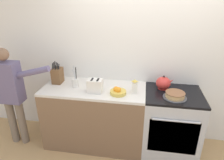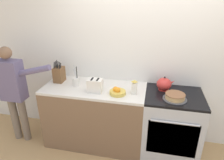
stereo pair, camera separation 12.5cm
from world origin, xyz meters
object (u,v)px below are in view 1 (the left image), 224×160
knife_block (57,75)px  person_baker (11,91)px  utensil_crock (75,82)px  tea_kettle (163,83)px  toaster (95,86)px  milk_carton (135,87)px  stove_range (170,123)px  fruit_bowl (118,92)px  layer_cake (175,95)px

knife_block → person_baker: (-0.59, -0.29, -0.16)m
utensil_crock → tea_kettle: bearing=6.5°
toaster → person_baker: 1.22m
tea_kettle → toaster: tea_kettle is taller
milk_carton → tea_kettle: bearing=27.5°
knife_block → toaster: knife_block is taller
stove_range → fruit_bowl: fruit_bowl is taller
fruit_bowl → utensil_crock: bearing=168.2°
stove_range → utensil_crock: bearing=-179.9°
fruit_bowl → milk_carton: size_ratio=1.09×
stove_range → toaster: 1.19m
knife_block → toaster: size_ratio=1.51×
milk_carton → stove_range: bearing=7.1°
layer_cake → tea_kettle: bearing=117.2°
stove_range → toaster: (-1.04, -0.12, 0.55)m
stove_range → tea_kettle: 0.58m
stove_range → tea_kettle: tea_kettle is taller
fruit_bowl → milk_carton: bearing=17.8°
utensil_crock → fruit_bowl: size_ratio=1.52×
stove_range → person_baker: size_ratio=0.62×
tea_kettle → layer_cake: bearing=-62.8°
milk_carton → knife_block: bearing=172.2°
tea_kettle → milk_carton: (-0.39, -0.20, 0.01)m
layer_cake → knife_block: (-1.65, 0.21, 0.08)m
utensil_crock → milk_carton: utensil_crock is taller
stove_range → knife_block: bearing=176.9°
layer_cake → tea_kettle: (-0.13, 0.25, 0.05)m
layer_cake → utensil_crock: (-1.35, 0.11, 0.03)m
utensil_crock → person_baker: (-0.89, -0.19, -0.11)m
stove_range → utensil_crock: (-1.36, -0.00, 0.53)m
knife_block → fruit_bowl: knife_block is taller
tea_kettle → fruit_bowl: size_ratio=1.15×
utensil_crock → toaster: bearing=-20.1°
person_baker → stove_range: bearing=0.2°
layer_cake → person_baker: person_baker is taller
stove_range → fruit_bowl: bearing=-169.8°
utensil_crock → toaster: 0.34m
layer_cake → milk_carton: 0.52m
tea_kettle → milk_carton: 0.43m
milk_carton → person_baker: 1.73m
layer_cake → toaster: size_ratio=1.41×
stove_range → toaster: bearing=-173.5°
layer_cake → knife_block: knife_block is taller
toaster → milk_carton: milk_carton is taller
knife_block → fruit_bowl: bearing=-13.6°
stove_range → fruit_bowl: size_ratio=4.36×
fruit_bowl → person_baker: person_baker is taller
fruit_bowl → toaster: 0.31m
utensil_crock → toaster: size_ratio=1.54×
layer_cake → utensil_crock: size_ratio=0.92×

